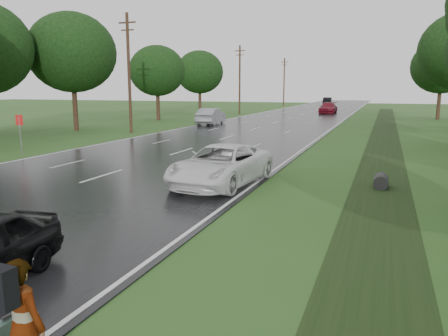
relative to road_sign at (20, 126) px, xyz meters
name	(u,v)px	position (x,y,z in m)	size (l,w,h in m)	color
road	(285,120)	(8.50, 33.00, -1.62)	(14.00, 180.00, 0.04)	black
edge_stripe_east	(342,121)	(15.25, 33.00, -1.60)	(0.12, 180.00, 0.01)	silver
edge_stripe_west	(233,118)	(1.75, 33.00, -1.60)	(0.12, 180.00, 0.01)	silver
center_line	(285,119)	(8.50, 33.00, -1.60)	(0.12, 180.00, 0.01)	silver
drainage_ditch	(383,155)	(20.00, 6.71, -1.61)	(2.20, 120.00, 0.56)	black
road_sign	(20,126)	(0.00, 0.00, 0.00)	(0.50, 0.06, 2.30)	slate
utility_pole_mid	(129,72)	(-0.70, 13.00, 3.55)	(1.60, 0.26, 10.00)	#332014
utility_pole_far	(240,79)	(-0.70, 43.00, 3.55)	(1.60, 0.26, 10.00)	#332014
utility_pole_distant	(284,81)	(-0.70, 73.00, 3.55)	(1.60, 0.26, 10.00)	#332014
tree_east_f	(442,67)	(26.00, 40.00, 4.73)	(7.20, 7.20, 9.62)	#332014
tree_west_c	(72,53)	(-6.50, 13.00, 5.27)	(7.80, 7.80, 10.43)	#332014
tree_west_d	(157,71)	(-5.70, 27.00, 4.18)	(6.60, 6.60, 8.80)	#332014
tree_west_f	(200,72)	(-6.30, 41.00, 4.49)	(7.00, 7.00, 9.29)	#332014
pedestrian	(21,324)	(15.90, -15.92, -0.71)	(0.82, 0.76, 1.80)	#A5998C
white_pickup	(221,165)	(14.00, -3.77, -0.82)	(2.60, 5.64, 1.57)	white
silver_sedan	(211,116)	(2.73, 23.03, -0.74)	(1.82, 5.23, 1.72)	gray
far_car_red	(328,108)	(11.74, 48.16, -0.78)	(2.31, 5.67, 1.65)	maroon
far_car_dark	(328,101)	(7.50, 81.28, -0.74)	(1.82, 5.21, 1.72)	black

